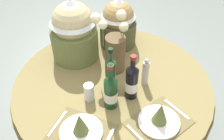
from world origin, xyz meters
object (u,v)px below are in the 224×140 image
Objects in this scene: dining_table at (112,96)px; wine_bottle_left at (111,76)px; pepper_mill at (145,72)px; wine_bottle_right at (111,91)px; gift_tub_back_left at (73,27)px; gift_tub_back_centre at (118,20)px; place_setting_left at (81,128)px; place_setting_right at (160,118)px; wine_bottle_centre at (132,81)px; tumbler_near_right at (89,92)px; flower_vase at (115,49)px.

wine_bottle_left reaches higher than dining_table.
wine_bottle_right is at bearing -145.24° from pepper_mill.
gift_tub_back_left is 0.35m from gift_tub_back_centre.
wine_bottle_left reaches higher than place_setting_left.
place_setting_left is at bearing -140.29° from pepper_mill.
place_setting_right is at bearing 2.91° from place_setting_left.
pepper_mill is (0.11, 0.10, -0.03)m from wine_bottle_centre.
dining_table is 11.36× the size of tumbler_near_right.
wine_bottle_right is at bearing 147.98° from place_setting_right.
dining_table is 0.29m from wine_bottle_left.
pepper_mill is at bearing -7.69° from dining_table.
dining_table is 6.55× the size of pepper_mill.
wine_bottle_right is at bearing -67.93° from gift_tub_back_left.
place_setting_right is 0.96× the size of flower_vase.
pepper_mill is at bearing -37.42° from gift_tub_back_left.
wine_bottle_right is (0.18, 0.19, 0.07)m from place_setting_left.
pepper_mill is 0.59m from gift_tub_back_left.
wine_bottle_centre reaches higher than place_setting_left.
place_setting_right is (0.44, 0.02, 0.00)m from place_setting_left.
tumbler_near_right is (-0.26, 0.00, -0.07)m from wine_bottle_centre.
dining_table is at bearing 39.48° from tumbler_near_right.
wine_bottle_right reaches higher than pepper_mill.
place_setting_right is 3.60× the size of tumbler_near_right.
dining_table is 0.35m from flower_vase.
dining_table is at bearing -101.40° from gift_tub_back_centre.
wine_bottle_centre reaches higher than place_setting_right.
tumbler_near_right is 0.30× the size of gift_tub_back_centre.
place_setting_right is at bearing -68.14° from flower_vase.
gift_tub_back_left is (-0.45, 0.34, 0.15)m from pepper_mill.
place_setting_left is 0.44m from place_setting_right.
pepper_mill reaches higher than dining_table.
flower_vase is (0.03, 0.14, 0.32)m from dining_table.
tumbler_near_right is at bearing -125.05° from flower_vase.
gift_tub_back_centre is at bearing 78.60° from dining_table.
flower_vase is at bearing 111.86° from place_setting_right.
wine_bottle_centre is 0.58m from gift_tub_back_centre.
gift_tub_back_left is (-0.34, 0.45, 0.12)m from wine_bottle_centre.
wine_bottle_centre is 2.72× the size of tumbler_near_right.
tumbler_near_right is 0.49m from gift_tub_back_left.
wine_bottle_right is 0.16m from tumbler_near_right.
gift_tub_back_centre is at bearing 78.21° from wine_bottle_left.
gift_tub_back_centre is (0.06, 0.30, 0.03)m from flower_vase.
wine_bottle_centre is 0.58m from gift_tub_back_left.
place_setting_left is 3.57× the size of tumbler_near_right.
flower_vase is (0.24, 0.52, 0.13)m from place_setting_left.
dining_table is 0.57m from gift_tub_back_centre.
wine_bottle_left is 0.54m from gift_tub_back_centre.
gift_tub_back_centre reaches higher than tumbler_near_right.
dining_table is at bearing 60.60° from place_setting_left.
gift_tub_back_left reaches higher than place_setting_right.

